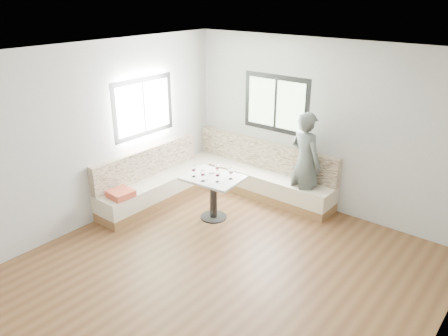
# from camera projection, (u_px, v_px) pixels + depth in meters

# --- Properties ---
(room) EXTENTS (5.01, 5.01, 2.81)m
(room) POSITION_uv_depth(u_px,v_px,m) (225.00, 170.00, 5.37)
(room) COLOR brown
(room) RESTS_ON ground
(banquette) EXTENTS (2.90, 2.80, 0.95)m
(banquette) POSITION_uv_depth(u_px,v_px,m) (214.00, 180.00, 7.77)
(banquette) COLOR olive
(banquette) RESTS_ON ground
(table) EXTENTS (0.94, 0.76, 0.73)m
(table) POSITION_uv_depth(u_px,v_px,m) (213.00, 187.00, 6.97)
(table) COLOR black
(table) RESTS_ON ground
(person) EXTENTS (0.71, 0.57, 1.71)m
(person) POSITION_uv_depth(u_px,v_px,m) (305.00, 162.00, 7.12)
(person) COLOR #4A514D
(person) RESTS_ON ground
(olive_ramekin) EXTENTS (0.09, 0.09, 0.04)m
(olive_ramekin) POSITION_uv_depth(u_px,v_px,m) (212.00, 172.00, 7.04)
(olive_ramekin) COLOR white
(olive_ramekin) RESTS_ON table
(wine_glass_a) EXTENTS (0.09, 0.09, 0.19)m
(wine_glass_a) POSITION_uv_depth(u_px,v_px,m) (194.00, 169.00, 6.86)
(wine_glass_a) COLOR white
(wine_glass_a) RESTS_ON table
(wine_glass_b) EXTENTS (0.09, 0.09, 0.19)m
(wine_glass_b) POSITION_uv_depth(u_px,v_px,m) (203.00, 173.00, 6.69)
(wine_glass_b) COLOR white
(wine_glass_b) RESTS_ON table
(wine_glass_c) EXTENTS (0.09, 0.09, 0.19)m
(wine_glass_c) POSITION_uv_depth(u_px,v_px,m) (217.00, 174.00, 6.67)
(wine_glass_c) COLOR white
(wine_glass_c) RESTS_ON table
(wine_glass_d) EXTENTS (0.09, 0.09, 0.19)m
(wine_glass_d) POSITION_uv_depth(u_px,v_px,m) (217.00, 167.00, 6.93)
(wine_glass_d) COLOR white
(wine_glass_d) RESTS_ON table
(wine_glass_e) EXTENTS (0.09, 0.09, 0.19)m
(wine_glass_e) POSITION_uv_depth(u_px,v_px,m) (231.00, 171.00, 6.77)
(wine_glass_e) COLOR white
(wine_glass_e) RESTS_ON table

